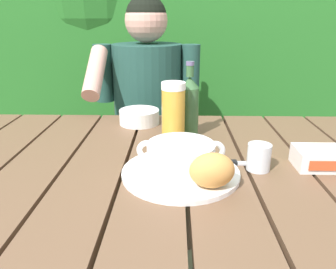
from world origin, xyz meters
name	(u,v)px	position (x,y,z in m)	size (l,w,h in m)	color
dining_table	(155,195)	(0.00, 0.00, 0.69)	(1.43, 0.92, 0.78)	brown
hedge_backdrop	(169,16)	(0.00, 1.55, 1.15)	(3.10, 0.99, 2.72)	#246623
chair_near_diner	(151,144)	(-0.08, 0.90, 0.48)	(0.45, 0.45, 0.94)	brown
person_eating	(147,111)	(-0.08, 0.70, 0.73)	(0.48, 0.47, 1.24)	#1F453C
serving_plate	(181,172)	(0.07, -0.05, 0.78)	(0.29, 0.29, 0.01)	white
soup_bowl	(181,156)	(0.07, -0.05, 0.83)	(0.22, 0.17, 0.08)	white
bread_roll	(212,170)	(0.14, -0.13, 0.83)	(0.11, 0.09, 0.08)	#CF8F46
beer_glass	(173,113)	(0.05, 0.18, 0.87)	(0.07, 0.07, 0.19)	gold
beer_bottle	(189,106)	(0.10, 0.24, 0.88)	(0.06, 0.06, 0.24)	#335B32
water_glass_small	(259,157)	(0.27, -0.02, 0.81)	(0.06, 0.06, 0.07)	silver
butter_tub	(319,158)	(0.43, 0.00, 0.80)	(0.12, 0.09, 0.05)	white
table_knife	(236,163)	(0.22, 0.01, 0.78)	(0.14, 0.02, 0.01)	silver
diner_bowl	(139,117)	(-0.08, 0.36, 0.80)	(0.15, 0.15, 0.05)	white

